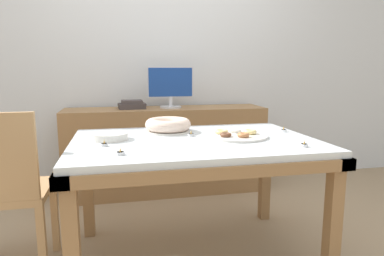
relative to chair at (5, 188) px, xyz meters
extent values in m
plane|color=#997F60|center=(1.04, 0.01, -0.52)|extent=(12.00, 12.00, 0.00)
cube|color=silver|center=(1.04, 1.50, 0.78)|extent=(8.00, 0.10, 2.60)
cube|color=silver|center=(1.04, 0.01, 0.20)|extent=(1.40, 0.95, 0.04)
cube|color=olive|center=(1.04, -0.44, 0.15)|extent=(1.43, 0.08, 0.06)
cube|color=olive|center=(1.04, 0.46, 0.15)|extent=(1.43, 0.08, 0.06)
cube|color=olive|center=(0.36, 0.01, 0.15)|extent=(0.08, 0.98, 0.06)
cube|color=olive|center=(1.71, 0.01, 0.15)|extent=(0.08, 0.98, 0.06)
cube|color=olive|center=(0.38, -0.42, -0.18)|extent=(0.07, 0.07, 0.68)
cube|color=olive|center=(1.69, -0.42, -0.18)|extent=(0.07, 0.07, 0.68)
cube|color=olive|center=(0.38, 0.43, -0.18)|extent=(0.07, 0.07, 0.68)
cube|color=olive|center=(1.69, 0.43, -0.18)|extent=(0.07, 0.07, 0.68)
cube|color=tan|center=(0.00, 0.07, -0.05)|extent=(0.42, 0.42, 0.04)
cube|color=tan|center=(0.19, 0.27, -0.30)|extent=(0.04, 0.04, 0.45)
cube|color=tan|center=(0.19, -0.11, -0.30)|extent=(0.04, 0.04, 0.45)
cube|color=olive|center=(1.04, 1.20, -0.12)|extent=(1.83, 0.44, 0.80)
cylinder|color=silver|center=(1.08, 1.20, 0.28)|extent=(0.20, 0.20, 0.02)
cylinder|color=silver|center=(1.08, 1.20, 0.33)|extent=(0.04, 0.04, 0.09)
cube|color=silver|center=(1.08, 1.20, 0.51)|extent=(0.42, 0.02, 0.28)
cube|color=navy|center=(1.08, 1.19, 0.51)|extent=(0.40, 0.00, 0.26)
cube|color=#3F3838|center=(0.73, 1.20, 0.29)|extent=(0.24, 0.19, 0.03)
cube|color=#3F3838|center=(0.73, 1.20, 0.31)|extent=(0.25, 0.19, 0.02)
cube|color=#3F3838|center=(0.73, 1.20, 0.34)|extent=(0.19, 0.16, 0.03)
cylinder|color=silver|center=(0.92, 0.26, 0.23)|extent=(0.30, 0.30, 0.01)
torus|color=beige|center=(0.92, 0.26, 0.27)|extent=(0.30, 0.30, 0.08)
cylinder|color=silver|center=(1.30, 0.00, 0.23)|extent=(0.37, 0.37, 0.01)
torus|color=#EAD184|center=(1.39, 0.02, 0.25)|extent=(0.08, 0.08, 0.03)
torus|color=white|center=(1.32, 0.09, 0.24)|extent=(0.07, 0.07, 0.02)
torus|color=#EAD184|center=(1.22, 0.06, 0.25)|extent=(0.08, 0.08, 0.02)
torus|color=brown|center=(1.22, -0.04, 0.25)|extent=(0.07, 0.07, 0.02)
torus|color=#B27042|center=(1.31, -0.07, 0.25)|extent=(0.07, 0.07, 0.03)
cylinder|color=silver|center=(0.55, 0.08, 0.23)|extent=(0.21, 0.21, 0.01)
cylinder|color=silver|center=(0.55, 0.08, 0.24)|extent=(0.21, 0.21, 0.01)
cylinder|color=silver|center=(0.55, 0.08, 0.25)|extent=(0.21, 0.21, 0.01)
cylinder|color=silver|center=(0.55, 0.08, 0.26)|extent=(0.21, 0.21, 0.01)
cylinder|color=silver|center=(1.56, -0.32, 0.23)|extent=(0.04, 0.04, 0.02)
cylinder|color=white|center=(1.56, -0.32, 0.23)|extent=(0.03, 0.03, 0.00)
cone|color=#F9B74C|center=(1.56, -0.32, 0.25)|extent=(0.01, 0.01, 0.02)
cylinder|color=silver|center=(0.53, -0.09, 0.23)|extent=(0.04, 0.04, 0.02)
cylinder|color=white|center=(0.53, -0.09, 0.23)|extent=(0.03, 0.03, 0.00)
cone|color=#F9B74C|center=(0.53, -0.09, 0.25)|extent=(0.01, 0.01, 0.02)
cylinder|color=silver|center=(1.66, 0.11, 0.23)|extent=(0.04, 0.04, 0.02)
cylinder|color=white|center=(1.66, 0.11, 0.23)|extent=(0.03, 0.03, 0.00)
cone|color=#F9B74C|center=(1.66, 0.11, 0.25)|extent=(0.01, 0.01, 0.02)
cylinder|color=silver|center=(0.61, -0.30, 0.23)|extent=(0.04, 0.04, 0.02)
cylinder|color=white|center=(0.61, -0.30, 0.23)|extent=(0.03, 0.03, 0.00)
cone|color=#F9B74C|center=(0.61, -0.30, 0.25)|extent=(0.01, 0.01, 0.02)
cylinder|color=silver|center=(1.03, 0.09, 0.23)|extent=(0.04, 0.04, 0.02)
cylinder|color=white|center=(1.03, 0.09, 0.23)|extent=(0.03, 0.03, 0.00)
cone|color=#F9B74C|center=(1.03, 0.09, 0.25)|extent=(0.01, 0.01, 0.02)
camera|label=1|loc=(0.61, -1.91, 0.62)|focal=32.00mm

